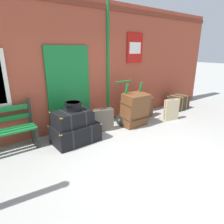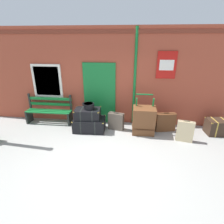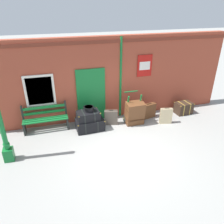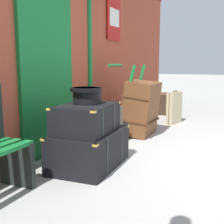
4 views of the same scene
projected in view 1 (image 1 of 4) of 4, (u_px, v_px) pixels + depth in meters
ground_plane at (152, 166)px, 3.48m from camera, size 60.00×60.00×0.00m
brick_facade at (80, 66)px, 4.96m from camera, size 10.40×0.35×3.20m
steamer_trunk_base at (76, 133)px, 4.35m from camera, size 1.04×0.69×0.43m
steamer_trunk_middle at (73, 118)px, 4.22m from camera, size 0.84×0.60×0.33m
round_hatbox at (74, 106)px, 4.18m from camera, size 0.38×0.34×0.19m
porters_trolley at (130, 115)px, 5.41m from camera, size 0.71×0.65×1.19m
large_brown_trunk at (135, 110)px, 5.21m from camera, size 0.70×0.53×0.92m
suitcase_oxblood at (145, 108)px, 5.90m from camera, size 0.66×0.32×0.65m
suitcase_beige at (171, 110)px, 5.68m from camera, size 0.48×0.23×0.67m
suitcase_olive at (103, 120)px, 4.94m from camera, size 0.54×0.31×0.61m
corner_trunk at (178, 102)px, 6.80m from camera, size 0.72×0.54×0.49m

